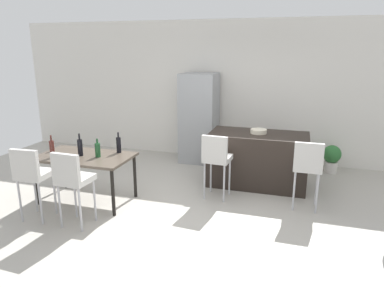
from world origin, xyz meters
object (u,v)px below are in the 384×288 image
at_px(kitchen_island, 258,159).
at_px(refrigerator, 199,118).
at_px(wine_glass_left, 52,144).
at_px(fruit_bowl, 259,131).
at_px(wine_bottle_inner, 80,147).
at_px(wine_bottle_near, 52,149).
at_px(wine_bottle_corner, 119,145).
at_px(dining_table, 85,160).
at_px(dining_chair_far, 72,177).
at_px(dining_chair_near, 32,173).
at_px(bar_chair_left, 216,156).
at_px(bar_chair_middle, 308,165).
at_px(potted_plant, 332,157).
at_px(wine_bottle_right, 98,150).

bearing_deg(kitchen_island, refrigerator, 142.60).
height_order(wine_glass_left, fruit_bowl, fruit_bowl).
distance_m(wine_bottle_inner, fruit_bowl, 2.93).
relative_size(wine_bottle_near, wine_bottle_corner, 1.05).
bearing_deg(kitchen_island, dining_table, -149.21).
height_order(wine_bottle_inner, wine_glass_left, wine_bottle_inner).
bearing_deg(wine_bottle_inner, dining_chair_far, -63.69).
distance_m(wine_bottle_near, fruit_bowl, 3.33).
relative_size(dining_chair_near, wine_glass_left, 6.03).
height_order(bar_chair_left, dining_chair_near, same).
relative_size(dining_table, dining_chair_far, 1.37).
bearing_deg(bar_chair_middle, potted_plant, 74.89).
xyz_separation_m(kitchen_island, wine_glass_left, (-3.08, -1.41, 0.40)).
distance_m(bar_chair_middle, wine_bottle_right, 3.11).
bearing_deg(wine_bottle_near, wine_bottle_right, 19.60).
height_order(dining_chair_far, potted_plant, dining_chair_far).
bearing_deg(fruit_bowl, dining_chair_far, -133.37).
height_order(bar_chair_left, wine_bottle_inner, wine_bottle_inner).
distance_m(dining_chair_near, fruit_bowl, 3.59).
height_order(wine_bottle_right, refrigerator, refrigerator).
xyz_separation_m(kitchen_island, wine_bottle_inner, (-2.52, -1.48, 0.41)).
xyz_separation_m(kitchen_island, fruit_bowl, (-0.01, 0.02, 0.50)).
bearing_deg(wine_glass_left, wine_bottle_right, -3.49).
bearing_deg(kitchen_island, bar_chair_middle, -44.83).
distance_m(bar_chair_middle, dining_chair_far, 3.28).
bearing_deg(bar_chair_middle, dining_chair_far, -153.89).
height_order(wine_bottle_right, wine_bottle_near, wine_bottle_near).
xyz_separation_m(bar_chair_left, potted_plant, (1.84, 1.82, -0.39)).
height_order(dining_chair_far, fruit_bowl, dining_chair_far).
xyz_separation_m(dining_chair_near, wine_glass_left, (-0.30, 0.83, 0.17)).
xyz_separation_m(kitchen_island, dining_table, (-2.46, -1.47, 0.21)).
relative_size(dining_chair_near, wine_bottle_corner, 3.23).
height_order(dining_chair_near, dining_chair_far, same).
xyz_separation_m(dining_table, wine_glass_left, (-0.62, 0.05, 0.19)).
bearing_deg(wine_bottle_inner, wine_glass_left, 172.88).
xyz_separation_m(wine_bottle_right, wine_bottle_corner, (0.19, 0.30, 0.02)).
distance_m(bar_chair_left, wine_bottle_corner, 1.54).
height_order(kitchen_island, wine_bottle_inner, wine_bottle_inner).
bearing_deg(dining_table, bar_chair_left, 19.32).
distance_m(bar_chair_left, wine_bottle_right, 1.81).
bearing_deg(wine_glass_left, wine_bottle_near, -51.81).
relative_size(wine_bottle_corner, refrigerator, 0.18).
xyz_separation_m(dining_chair_near, dining_chair_far, (0.64, -0.00, 0.00)).
relative_size(bar_chair_middle, dining_table, 0.73).
xyz_separation_m(wine_bottle_corner, fruit_bowl, (2.03, 1.19, 0.09)).
relative_size(bar_chair_left, dining_table, 0.73).
height_order(dining_table, refrigerator, refrigerator).
relative_size(dining_table, refrigerator, 0.78).
height_order(dining_table, wine_bottle_right, wine_bottle_right).
bearing_deg(wine_glass_left, refrigerator, 54.79).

